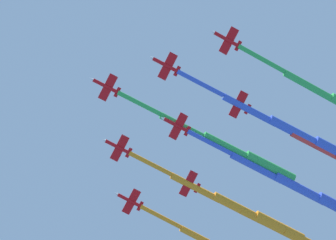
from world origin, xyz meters
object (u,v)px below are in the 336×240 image
object	(u,v)px
jet_lead	(230,148)
jet_port_mid	(302,189)
jet_port_inner	(298,133)
jet_starboard_inner	(239,208)

from	to	relation	value
jet_lead	jet_port_mid	distance (m)	26.96
jet_port_inner	jet_lead	bearing A→B (deg)	-72.48
jet_port_inner	jet_starboard_inner	size ratio (longest dim) A/B	1.04
jet_port_mid	jet_starboard_inner	bearing A→B (deg)	-75.68
jet_lead	jet_starboard_inner	xyz separation A→B (m)	(-18.90, -8.23, -1.30)
jet_starboard_inner	jet_port_mid	distance (m)	20.89
jet_port_inner	jet_starboard_inner	xyz separation A→B (m)	(-12.37, -28.89, 1.23)
jet_lead	jet_port_inner	xyz separation A→B (m)	(-6.52, 20.66, -2.53)
jet_port_inner	jet_port_mid	size ratio (longest dim) A/B	1.01
jet_lead	jet_port_mid	size ratio (longest dim) A/B	0.95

